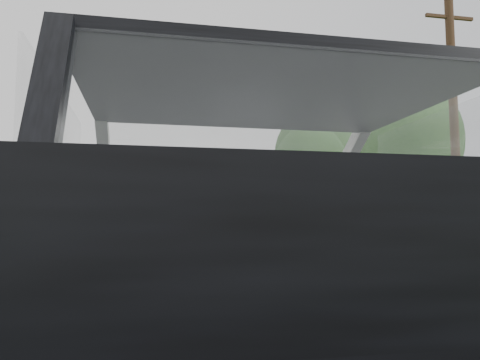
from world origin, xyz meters
name	(u,v)px	position (x,y,z in m)	size (l,w,h in m)	color
subject_car	(247,245)	(0.00, 0.00, 0.72)	(1.80, 4.00, 1.45)	black
dashboard	(227,222)	(0.00, 0.62, 0.85)	(1.58, 0.45, 0.30)	black
driver_seat	(174,214)	(-0.40, -0.29, 0.88)	(0.50, 0.72, 0.42)	#21212A
passenger_seat	(339,214)	(0.40, -0.29, 0.88)	(0.50, 0.72, 0.42)	#21212A
steering_wheel	(168,209)	(-0.40, 0.33, 0.92)	(0.36, 0.36, 0.04)	black
cat	(255,186)	(0.18, 0.57, 1.09)	(0.61, 0.19, 0.27)	slate
guardrail	(322,234)	(4.30, 10.00, 0.58)	(0.05, 90.00, 0.32)	gray
other_car	(145,226)	(-0.58, 20.66, 0.82)	(1.96, 4.96, 1.63)	#BABABA
highway_sign	(262,217)	(7.02, 27.75, 1.38)	(0.11, 1.10, 2.76)	#104F1C
utility_pole	(454,119)	(8.68, 10.08, 4.07)	(0.26, 0.26, 8.15)	#3B2D1B
tree_1	(410,164)	(12.22, 18.38, 3.87)	(5.11, 5.11, 7.75)	#1E3919
tree_2	(311,183)	(9.75, 25.79, 3.55)	(4.68, 4.68, 7.10)	#1E3919
tree_3	(316,173)	(12.08, 31.03, 4.77)	(6.30, 6.30, 9.55)	#1E3919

